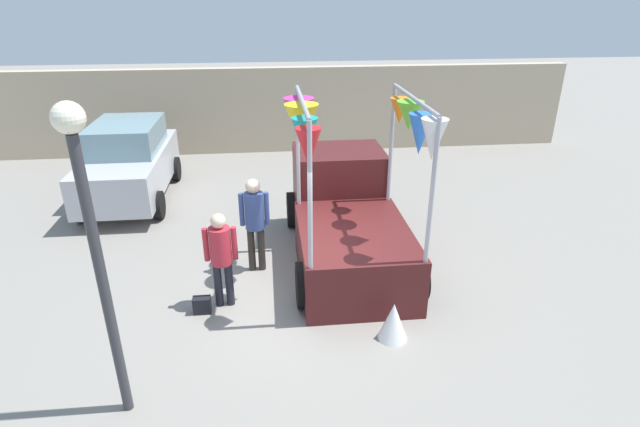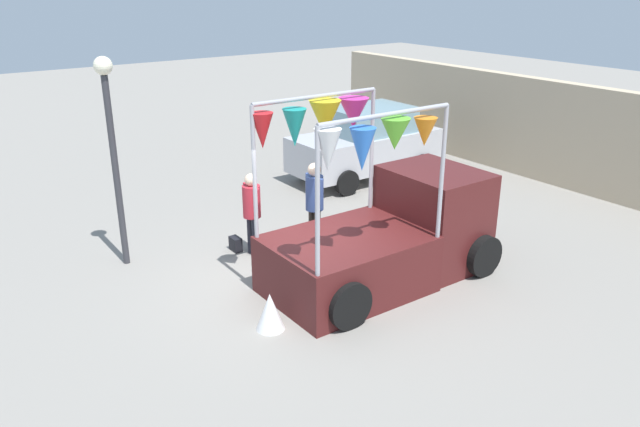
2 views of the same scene
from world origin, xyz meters
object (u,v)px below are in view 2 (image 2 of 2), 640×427
Objects in this scene: person_vendor at (314,198)px; street_lamp at (111,133)px; person_customer at (252,207)px; handbag at (236,244)px; parked_car at (366,143)px; folded_kite_bundle_white at (270,311)px; vendor_truck at (392,228)px.

street_lamp reaches higher than person_vendor.
person_customer is 0.93m from handbag.
handbag is at bearing -124.22° from person_vendor.
person_customer is (2.54, -4.89, 0.04)m from parked_car.
person_customer reaches higher than folded_kite_bundle_white.
vendor_truck is at bearing 34.87° from person_customer.
person_vendor is 0.47× the size of street_lamp.
person_customer is at bearing 155.41° from folded_kite_bundle_white.
vendor_truck is 5.17m from street_lamp.
folded_kite_bundle_white is (3.58, 0.98, -2.19)m from street_lamp.
folded_kite_bundle_white is (0.31, -2.70, -0.61)m from vendor_truck.
folded_kite_bundle_white is at bearing -24.59° from person_customer.
person_customer is 5.82× the size of handbag.
person_vendor is at bearing 63.88° from street_lamp.
handbag is (2.19, -5.09, -0.80)m from parked_car.
parked_car is (-4.76, 3.35, 0.03)m from vendor_truck.
street_lamp is at bearing -116.31° from person_customer.
person_customer reaches higher than handbag.
handbag is at bearing -66.71° from parked_car.
street_lamp is (1.48, -7.02, 1.55)m from parked_car.
street_lamp is 4.31m from folded_kite_bundle_white.
parked_car is 4.89m from person_vendor.
vendor_truck is at bearing 15.31° from person_vendor.
person_vendor is 3.11m from folded_kite_bundle_white.
parked_car is 5.51m from person_customer.
parked_car is at bearing 113.29° from handbag.
person_vendor is at bearing 55.78° from handbag.
handbag is at bearing -145.79° from vendor_truck.
handbag is 0.07× the size of street_lamp.
vendor_truck reaches higher than person_customer.
person_vendor is (3.06, -3.81, 0.14)m from parked_car.
street_lamp is at bearing -131.64° from vendor_truck.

